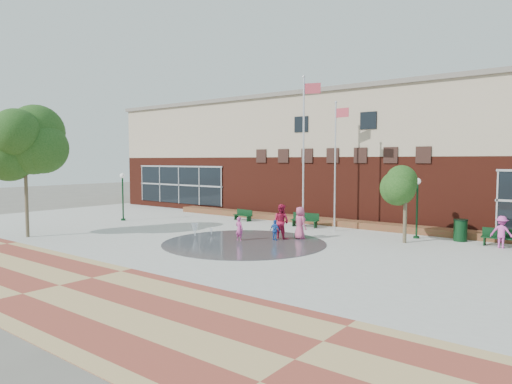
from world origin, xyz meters
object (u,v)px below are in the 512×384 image
Objects in this scene: flagpole_left at (304,144)px; tree_big_left at (25,148)px; flagpole_right at (336,159)px; child_splash at (239,229)px; trash_can at (460,230)px; bench_left at (243,217)px.

tree_big_left is (-10.72, -11.68, -0.26)m from flagpole_left.
child_splash is (-2.47, -6.05, -3.69)m from flagpole_right.
child_splash reaches higher than trash_can.
tree_big_left is (-5.10, -12.63, 4.71)m from bench_left.
bench_left is at bearing -177.37° from flagpole_right.
trash_can is at bearing -142.81° from child_splash.
flagpole_right reaches higher than bench_left.
flagpole_left reaches higher than trash_can.
flagpole_right reaches higher than trash_can.
bench_left is 1.25× the size of child_splash.
flagpole_right is 8.47m from bench_left.
bench_left is (-7.42, 0.31, -4.09)m from flagpole_right.
trash_can is (14.26, 0.62, 0.34)m from bench_left.
tree_big_left reaches higher than trash_can.
child_splash is at bearing 31.95° from tree_big_left.
child_splash is (4.95, -6.37, 0.39)m from bench_left.
flagpole_right reaches higher than child_splash.
flagpole_right is 4.80× the size of bench_left.
flagpole_right is 6.59× the size of trash_can.
bench_left is at bearing 150.47° from flagpole_left.
flagpole_right is 1.12× the size of tree_big_left.
tree_big_left is (-19.36, -13.26, 4.37)m from trash_can.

